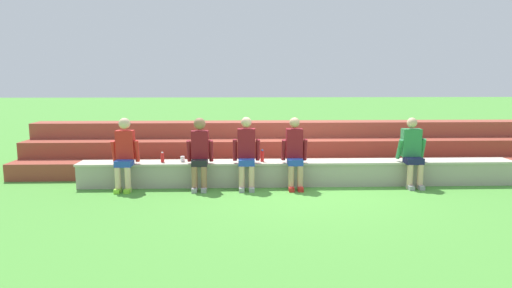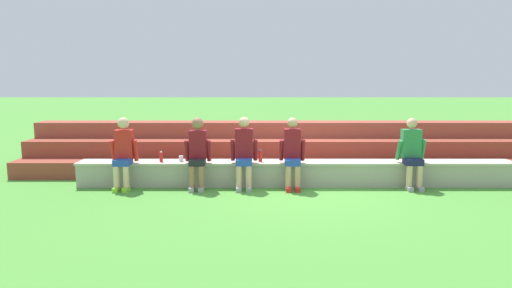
% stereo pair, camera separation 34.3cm
% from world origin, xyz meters
% --- Properties ---
extents(ground_plane, '(80.00, 80.00, 0.00)m').
position_xyz_m(ground_plane, '(0.00, 0.00, 0.00)').
color(ground_plane, '#4C9338').
extents(stone_seating_wall, '(8.59, 0.53, 0.48)m').
position_xyz_m(stone_seating_wall, '(0.00, 0.24, 0.26)').
color(stone_seating_wall, '#A8A08E').
rests_on(stone_seating_wall, ground).
extents(brick_bleachers, '(11.96, 1.85, 1.07)m').
position_xyz_m(brick_bleachers, '(0.00, 1.81, 0.42)').
color(brick_bleachers, '#963F30').
rests_on(brick_bleachers, ground).
extents(person_far_left, '(0.51, 0.55, 1.36)m').
position_xyz_m(person_far_left, '(-3.32, -0.03, 0.72)').
color(person_far_left, beige).
rests_on(person_far_left, ground).
extents(person_left_of_center, '(0.50, 0.53, 1.36)m').
position_xyz_m(person_left_of_center, '(-1.91, -0.04, 0.73)').
color(person_left_of_center, '#996B4C').
rests_on(person_left_of_center, ground).
extents(person_center, '(0.52, 0.54, 1.37)m').
position_xyz_m(person_center, '(-1.02, -0.02, 0.72)').
color(person_center, '#DBAD89').
rests_on(person_center, ground).
extents(person_right_of_center, '(0.49, 0.53, 1.36)m').
position_xyz_m(person_right_of_center, '(-0.10, -0.03, 0.71)').
color(person_right_of_center, tan).
rests_on(person_right_of_center, ground).
extents(person_far_right, '(0.54, 0.54, 1.35)m').
position_xyz_m(person_far_right, '(2.21, 0.02, 0.71)').
color(person_far_right, '#DBAD89').
rests_on(person_far_right, ground).
extents(water_bottle_center_gap, '(0.07, 0.07, 0.23)m').
position_xyz_m(water_bottle_center_gap, '(-0.71, 0.22, 0.59)').
color(water_bottle_center_gap, red).
rests_on(water_bottle_center_gap, stone_seating_wall).
extents(water_bottle_mid_right, '(0.06, 0.06, 0.21)m').
position_xyz_m(water_bottle_mid_right, '(-2.66, 0.20, 0.57)').
color(water_bottle_mid_right, red).
rests_on(water_bottle_mid_right, stone_seating_wall).
extents(plastic_cup_left_end, '(0.08, 0.08, 0.11)m').
position_xyz_m(plastic_cup_left_end, '(-2.27, 0.24, 0.53)').
color(plastic_cup_left_end, white).
rests_on(plastic_cup_left_end, stone_seating_wall).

